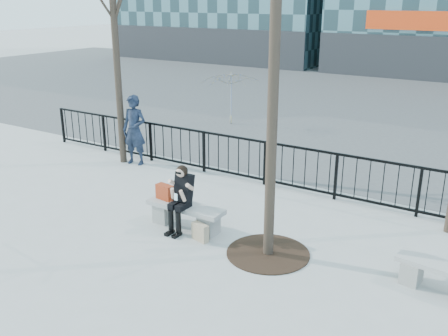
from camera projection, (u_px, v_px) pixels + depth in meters
The scene contains 11 objects.
ground at pixel (186, 227), 10.01m from camera, with size 120.00×120.00×0.00m, color #A3A39D.
street_surface at pixel (387, 102), 22.03m from camera, with size 60.00×23.00×0.01m, color #474747.
railing at pixel (258, 162), 12.24m from camera, with size 14.00×0.06×1.10m.
tree_grate at pixel (268, 253), 8.97m from camera, with size 1.50×1.50×0.02m, color black.
bench_main at pixel (186, 214), 9.91m from camera, with size 1.65×0.46×0.49m.
bench_second at pixel (446, 276), 7.74m from camera, with size 1.50×0.42×0.45m.
seated_woman at pixel (180, 199), 9.66m from camera, with size 0.50×0.64×1.34m.
handbag at pixel (165, 192), 10.08m from camera, with size 0.37×0.18×0.31m, color #A33114.
shopping_bag at pixel (200, 232), 9.42m from camera, with size 0.36×0.13×0.34m, color #CCAE90.
standing_man at pixel (134, 130), 13.55m from camera, with size 0.70×0.46×1.91m, color black.
vendor_umbrella at pixel (230, 98), 17.89m from camera, with size 2.07×2.11×1.90m, color yellow.
Camera 1 is at (5.47, -7.29, 4.37)m, focal length 40.00 mm.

